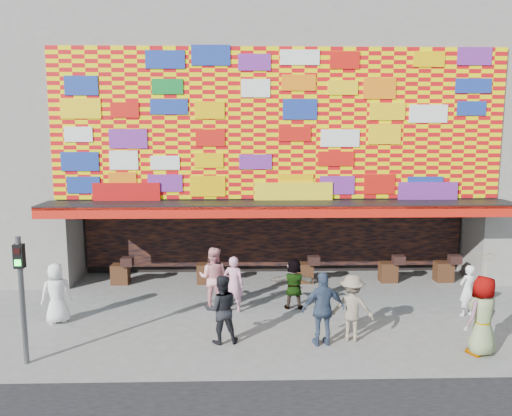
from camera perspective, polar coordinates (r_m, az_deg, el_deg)
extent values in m
plane|color=slate|center=(13.64, 3.66, -14.20)|extent=(90.00, 90.00, 0.00)
cube|color=gray|center=(20.58, 1.79, 12.02)|extent=(15.00, 8.00, 7.00)
cube|color=black|center=(21.88, 1.58, -1.32)|extent=(15.00, 6.00, 3.00)
cube|color=gray|center=(18.94, -20.39, -3.44)|extent=(0.40, 2.00, 3.00)
cube|color=gray|center=(19.83, 23.86, -3.12)|extent=(0.40, 2.00, 3.00)
cube|color=black|center=(16.12, 2.68, 0.47)|extent=(15.20, 1.60, 0.12)
cube|color=red|center=(15.38, 2.88, -0.50)|extent=(15.20, 0.04, 0.35)
cube|color=#FFEC00|center=(16.52, 2.60, 9.54)|extent=(14.80, 0.08, 4.90)
cube|color=black|center=(18.78, 2.10, -2.84)|extent=(14.00, 0.25, 2.50)
cylinder|color=#59595B|center=(12.69, -25.13, -9.60)|extent=(0.12, 0.12, 3.00)
cube|color=black|center=(12.41, -25.45, -4.98)|extent=(0.22, 0.18, 0.55)
cube|color=black|center=(12.30, -25.66, -4.50)|extent=(0.14, 0.02, 0.14)
cube|color=#19E533|center=(12.36, -25.58, -5.67)|extent=(0.14, 0.02, 0.14)
imported|color=white|center=(15.16, -21.82, -9.02)|extent=(0.99, 0.86, 1.70)
imported|color=pink|center=(14.96, -2.56, -8.66)|extent=(0.70, 0.56, 1.68)
imported|color=black|center=(12.86, -3.99, -11.46)|extent=(0.94, 0.78, 1.76)
imported|color=gray|center=(13.21, 10.91, -11.13)|extent=(1.21, 0.84, 1.72)
imported|color=#384763|center=(12.78, 7.69, -11.36)|extent=(1.16, 0.63, 1.88)
imported|color=gray|center=(15.26, 4.36, -8.60)|extent=(1.47, 0.58, 1.55)
imported|color=gray|center=(13.31, 24.47, -11.13)|extent=(1.12, 0.98, 1.93)
imported|color=white|center=(15.88, 23.01, -8.67)|extent=(0.64, 0.53, 1.51)
imported|color=pink|center=(15.33, -4.90, -7.90)|extent=(1.03, 0.87, 1.86)
imported|color=#CFBB82|center=(12.98, 24.78, -6.35)|extent=(1.03, 1.05, 0.83)
cylinder|color=#4C3326|center=(13.22, 24.54, -9.97)|extent=(0.02, 0.02, 1.00)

